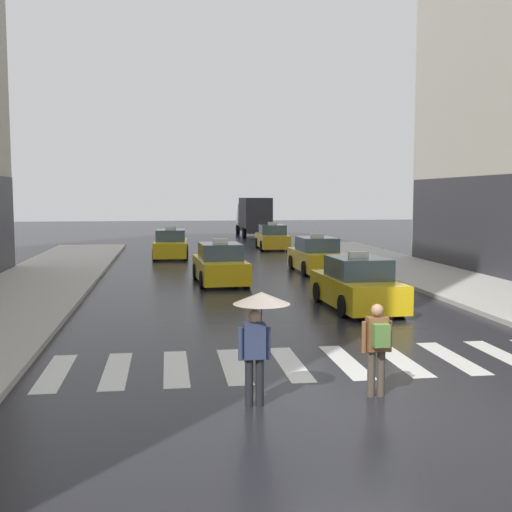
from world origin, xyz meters
name	(u,v)px	position (x,y,z in m)	size (l,w,h in m)	color
ground_plane	(361,410)	(0.00, 0.00, 0.00)	(160.00, 160.00, 0.00)	black
crosswalk_markings	(318,363)	(0.00, 3.00, 0.00)	(11.30, 2.80, 0.01)	silver
taxi_lead	(357,285)	(2.75, 9.18, 0.72)	(2.06, 4.60, 1.80)	yellow
taxi_second	(220,265)	(-1.02, 15.61, 0.72)	(2.11, 4.62, 1.80)	yellow
taxi_third	(316,256)	(3.72, 18.67, 0.72)	(1.99, 4.57, 1.80)	yellow
taxi_fourth	(171,245)	(-2.92, 26.34, 0.72)	(2.07, 4.60, 1.80)	yellow
taxi_fifth	(272,238)	(3.79, 31.41, 0.72)	(2.04, 4.59, 1.80)	gold
box_truck	(254,215)	(4.28, 44.09, 1.85)	(2.32, 7.56, 3.35)	#2D2D2D
pedestrian_with_umbrella	(259,317)	(-1.65, 0.45, 1.52)	(0.96, 0.96, 1.94)	black
pedestrian_with_backpack	(377,343)	(0.48, 0.64, 0.97)	(0.55, 0.43, 1.65)	#473D33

